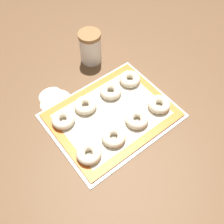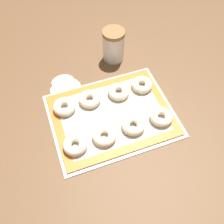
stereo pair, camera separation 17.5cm
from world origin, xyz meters
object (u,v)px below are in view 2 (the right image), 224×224
(bagel_front_mid_right, at_px, (133,125))
(bagel_back_mid_right, at_px, (119,92))
(bagel_back_far_right, at_px, (142,85))
(bagel_front_mid_left, at_px, (104,136))
(bagel_back_far_left, at_px, (64,107))
(bagel_back_mid_left, at_px, (90,99))
(baking_tray, at_px, (112,115))
(flour_canister, at_px, (114,45))
(bagel_front_far_left, at_px, (75,145))
(bagel_front_far_right, at_px, (161,117))

(bagel_front_mid_right, distance_m, bagel_back_mid_right, 0.16)
(bagel_back_far_right, bearing_deg, bagel_front_mid_left, -142.00)
(bagel_back_far_left, bearing_deg, bagel_back_mid_left, 1.66)
(baking_tray, relative_size, bagel_back_mid_left, 5.37)
(bagel_front_mid_right, bearing_deg, flour_canister, 80.51)
(bagel_front_far_left, distance_m, bagel_front_mid_right, 0.22)
(bagel_back_far_right, bearing_deg, bagel_back_mid_right, -178.90)
(bagel_back_mid_right, xyz_separation_m, flour_canister, (0.06, 0.21, 0.05))
(bagel_front_far_right, bearing_deg, bagel_front_mid_left, -179.00)
(bagel_front_mid_right, bearing_deg, bagel_front_far_left, -178.99)
(bagel_back_mid_right, bearing_deg, bagel_front_mid_right, -92.15)
(bagel_front_far_left, relative_size, bagel_back_far_right, 1.00)
(baking_tray, distance_m, bagel_back_far_right, 0.18)
(bagel_front_mid_right, xyz_separation_m, bagel_back_far_right, (0.11, 0.17, 0.00))
(bagel_back_mid_left, height_order, bagel_back_mid_right, same)
(baking_tray, height_order, bagel_front_mid_right, bagel_front_mid_right)
(bagel_front_far_right, height_order, bagel_back_far_left, same)
(bagel_front_mid_right, relative_size, flour_canister, 0.59)
(bagel_front_far_left, relative_size, bagel_front_mid_right, 1.00)
(bagel_back_far_left, xyz_separation_m, bagel_back_mid_right, (0.22, -0.00, 0.00))
(bagel_back_mid_left, bearing_deg, bagel_back_far_right, -0.62)
(bagel_front_far_left, height_order, flour_canister, flour_canister)
(bagel_front_far_right, height_order, bagel_back_far_right, same)
(bagel_front_mid_right, bearing_deg, baking_tray, 122.23)
(bagel_front_mid_left, relative_size, bagel_back_far_right, 1.00)
(baking_tray, distance_m, bagel_front_mid_left, 0.11)
(bagel_front_mid_left, distance_m, bagel_back_far_right, 0.28)
(baking_tray, distance_m, bagel_front_far_left, 0.19)
(bagel_back_far_right, bearing_deg, bagel_front_far_right, -88.54)
(bagel_front_far_left, relative_size, bagel_back_mid_left, 1.00)
(bagel_front_mid_right, distance_m, bagel_back_far_left, 0.27)
(bagel_back_far_left, bearing_deg, baking_tray, -27.36)
(bagel_back_mid_left, relative_size, bagel_back_mid_right, 1.00)
(bagel_front_far_right, distance_m, bagel_back_far_right, 0.17)
(baking_tray, xyz_separation_m, bagel_front_mid_left, (-0.06, -0.09, 0.02))
(bagel_back_far_left, bearing_deg, bagel_front_far_left, -91.44)
(bagel_back_far_left, xyz_separation_m, bagel_back_mid_left, (0.10, 0.00, 0.00))
(bagel_front_far_left, distance_m, bagel_front_mid_left, 0.11)
(baking_tray, xyz_separation_m, bagel_front_far_left, (-0.17, -0.09, 0.02))
(baking_tray, distance_m, bagel_back_mid_left, 0.11)
(bagel_front_mid_left, height_order, bagel_front_mid_right, same)
(baking_tray, relative_size, bagel_front_mid_right, 5.37)
(bagel_back_mid_right, relative_size, bagel_back_far_right, 1.00)
(bagel_front_far_right, xyz_separation_m, bagel_back_far_right, (-0.00, 0.17, 0.00))
(bagel_back_mid_right, xyz_separation_m, bagel_back_far_right, (0.10, 0.00, 0.00))
(bagel_front_far_right, height_order, flour_canister, flour_canister)
(bagel_back_far_right, bearing_deg, bagel_front_mid_right, -122.77)
(bagel_back_mid_left, height_order, flour_canister, flour_canister)
(bagel_back_mid_right, bearing_deg, bagel_front_far_right, -57.59)
(bagel_front_far_right, relative_size, bagel_back_mid_right, 1.00)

